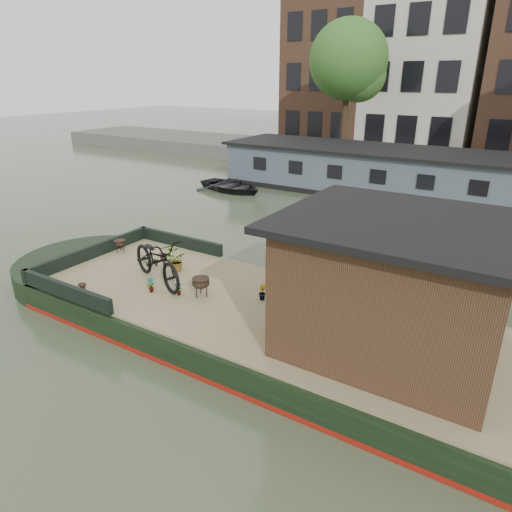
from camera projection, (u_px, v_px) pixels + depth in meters
The scene contains 20 objects.
ground at pixel (283, 341), 9.69m from camera, with size 120.00×120.00×0.00m, color #303A25.
houseboat_hull at pixel (232, 314), 10.25m from camera, with size 14.01×4.02×0.60m.
houseboat_deck at pixel (284, 315), 9.46m from camera, with size 11.80×3.80×0.05m, color #827450.
bow_bulwark at pixel (114, 258), 11.89m from camera, with size 3.00×4.00×0.35m.
cabin at pixel (396, 285), 7.91m from camera, with size 4.00×3.50×2.42m.
bicycle at pixel (157, 260), 10.70m from camera, with size 0.77×2.20×1.16m, color black.
potted_plant_a at pixel (151, 285), 10.35m from camera, with size 0.19×0.13×0.37m, color brown.
potted_plant_b at pixel (262, 292), 10.03m from camera, with size 0.19×0.15×0.34m, color brown.
potted_plant_c at pixel (175, 261), 11.46m from camera, with size 0.49×0.42×0.54m, color brown.
potted_plant_d at pixel (327, 277), 10.60m from camera, with size 0.27×0.27×0.49m, color brown.
potted_plant_e at pixel (178, 289), 10.22m from camera, with size 0.16×0.11×0.31m, color #A65130.
brazier_front at pixel (201, 287), 10.15m from camera, with size 0.41×0.41×0.44m, color black, non-canonical shape.
brazier_rear at pixel (120, 246), 12.71m from camera, with size 0.33×0.33×0.36m, color black, non-canonical shape.
bollard_port at pixel (163, 257), 12.13m from camera, with size 0.18×0.18×0.21m, color black.
bollard_stbd at pixel (83, 288), 10.38m from camera, with size 0.18×0.18×0.21m, color black.
dinghy at pixel (231, 183), 22.25m from camera, with size 2.53×3.55×0.73m, color black.
far_houseboat at pixel (436, 179), 20.35m from camera, with size 20.40×4.40×2.11m.
quay at pixel (460, 167), 25.65m from camera, with size 60.00×6.00×0.90m, color #47443F.
townhouse_row at pixel (503, 30), 28.34m from camera, with size 27.25×8.00×16.50m.
tree_left at pixel (351, 64), 25.67m from camera, with size 4.40×4.40×7.40m.
Camera 1 is at (3.95, -7.37, 5.26)m, focal length 32.00 mm.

